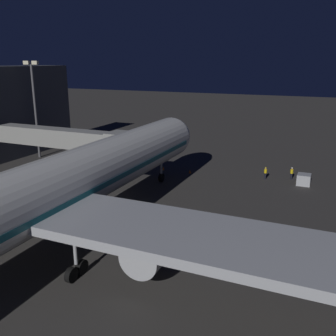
# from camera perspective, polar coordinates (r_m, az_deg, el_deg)

# --- Properties ---
(ground_plane) EXTENTS (320.00, 320.00, 0.00)m
(ground_plane) POSITION_cam_1_polar(r_m,az_deg,el_deg) (42.37, -8.45, -7.00)
(ground_plane) COLOR #383533
(airliner_at_gate) EXTENTS (56.02, 63.22, 18.76)m
(airliner_at_gate) POSITION_cam_1_polar(r_m,az_deg,el_deg) (31.66, -20.37, -4.87)
(airliner_at_gate) COLOR silver
(airliner_at_gate) RESTS_ON ground_plane
(jet_bridge) EXTENTS (22.15, 3.40, 7.32)m
(jet_bridge) POSITION_cam_1_polar(r_m,az_deg,el_deg) (54.61, -14.14, 4.22)
(jet_bridge) COLOR #9E9E99
(jet_bridge) RESTS_ON ground_plane
(apron_floodlight_mast) EXTENTS (2.90, 0.50, 16.32)m
(apron_floodlight_mast) POSITION_cam_1_polar(r_m,az_deg,el_deg) (68.81, -19.42, 9.31)
(apron_floodlight_mast) COLOR #59595E
(apron_floodlight_mast) RESTS_ON ground_plane
(baggage_container_mid_row) EXTENTS (1.75, 1.87, 1.49)m
(baggage_container_mid_row) POSITION_cam_1_polar(r_m,az_deg,el_deg) (54.80, 19.74, -1.64)
(baggage_container_mid_row) COLOR #B7BABF
(baggage_container_mid_row) RESTS_ON ground_plane
(ground_crew_near_nose_gear) EXTENTS (0.40, 0.40, 1.80)m
(ground_crew_near_nose_gear) POSITION_cam_1_polar(r_m,az_deg,el_deg) (56.62, 18.10, -0.68)
(ground_crew_near_nose_gear) COLOR black
(ground_crew_near_nose_gear) RESTS_ON ground_plane
(ground_crew_under_port_wing) EXTENTS (0.40, 0.40, 1.78)m
(ground_crew_under_port_wing) POSITION_cam_1_polar(r_m,az_deg,el_deg) (55.70, 14.44, -0.66)
(ground_crew_under_port_wing) COLOR black
(ground_crew_under_port_wing) RESTS_ON ground_plane
(traffic_cone_nose_port) EXTENTS (0.36, 0.36, 0.55)m
(traffic_cone_nose_port) POSITION_cam_1_polar(r_m,az_deg,el_deg) (57.07, 3.32, -0.52)
(traffic_cone_nose_port) COLOR orange
(traffic_cone_nose_port) RESTS_ON ground_plane
(traffic_cone_nose_starboard) EXTENTS (0.36, 0.36, 0.55)m
(traffic_cone_nose_starboard) POSITION_cam_1_polar(r_m,az_deg,el_deg) (58.69, -0.71, -0.04)
(traffic_cone_nose_starboard) COLOR orange
(traffic_cone_nose_starboard) RESTS_ON ground_plane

